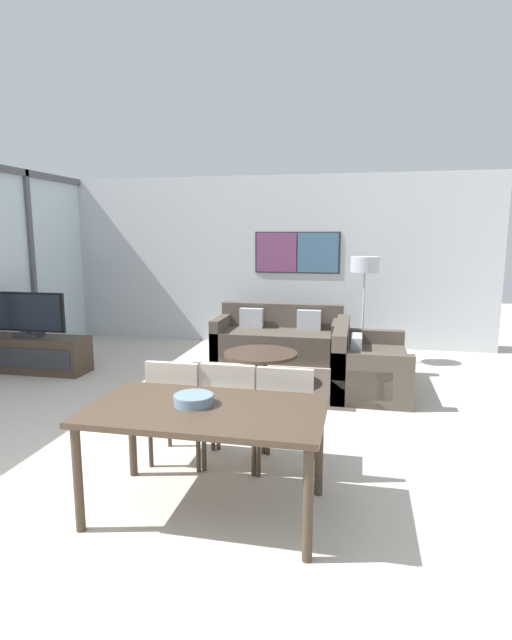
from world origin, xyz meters
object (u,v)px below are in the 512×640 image
dining_chair_left (179,405)px  coffee_table (261,360)px  floor_lamp (365,271)px  tv_console (30,354)px  sofa_side (364,367)px  television (27,315)px  sofa_main (279,339)px  dining_chair_right (287,412)px  fruit_bowl (194,399)px  dining_chair_centre (232,407)px  dining_table (206,419)px

dining_chair_left → coffee_table: bearing=84.8°
coffee_table → floor_lamp: bearing=45.6°
coffee_table → tv_console: bearing=-178.0°
sofa_side → television: bearing=91.9°
sofa_main → coffee_table: 1.39m
dining_chair_right → fruit_bowl: size_ratio=3.29×
fruit_bowl → tv_console: bearing=139.6°
dining_chair_centre → tv_console: bearing=147.5°
dining_chair_centre → dining_chair_right: size_ratio=1.00×
sofa_main → fruit_bowl: size_ratio=7.13×
coffee_table → sofa_main: bearing=90.0°
tv_console → fruit_bowl: (3.31, -2.82, 0.53)m
television → dining_chair_left: (2.97, -2.20, -0.29)m
coffee_table → dining_chair_right: bearing=-73.7°
tv_console → dining_table: size_ratio=1.04×
dining_chair_left → dining_chair_right: bearing=1.1°
floor_lamp → dining_table: bearing=-103.5°
dining_chair_centre → dining_chair_right: (0.44, -0.01, 0.00)m
coffee_table → dining_table: (0.23, -2.97, 0.36)m
tv_console → dining_chair_left: 3.70m
dining_table → dining_chair_centre: (0.00, 0.68, -0.16)m
sofa_main → sofa_side: same height
sofa_main → fruit_bowl: (0.13, -4.32, 0.51)m
dining_chair_left → fruit_bowl: size_ratio=3.29×
dining_chair_left → fruit_bowl: 0.76m
dining_chair_centre → floor_lamp: size_ratio=0.57×
fruit_bowl → floor_lamp: (1.11, 4.20, 0.56)m
dining_chair_right → tv_console: bearing=150.5°
tv_console → dining_chair_centre: 4.05m
tv_console → sofa_side: sofa_side is taller
sofa_side → dining_chair_centre: bearing=155.9°
sofa_side → fruit_bowl: bearing=159.1°
dining_chair_right → floor_lamp: (0.57, 3.56, 0.84)m
sofa_main → floor_lamp: bearing=-5.7°
sofa_side → coffee_table: (-1.27, -0.04, 0.03)m
fruit_bowl → dining_chair_right: bearing=50.0°
sofa_side → floor_lamp: bearing=1.2°
tv_console → dining_chair_right: bearing=-29.5°
dining_table → sofa_side: bearing=70.9°
fruit_bowl → floor_lamp: bearing=75.2°
dining_chair_left → dining_chair_centre: (0.44, 0.03, 0.00)m
floor_lamp → dining_chair_right: bearing=-99.1°
dining_chair_left → dining_chair_right: size_ratio=1.00×
dining_chair_left → floor_lamp: size_ratio=0.57×
coffee_table → floor_lamp: floor_lamp is taller
fruit_bowl → sofa_main: bearing=91.8°
dining_chair_centre → dining_chair_left: bearing=-176.7°
dining_chair_left → dining_chair_right: same height
fruit_bowl → coffee_table: bearing=92.6°
coffee_table → dining_chair_left: 2.33m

